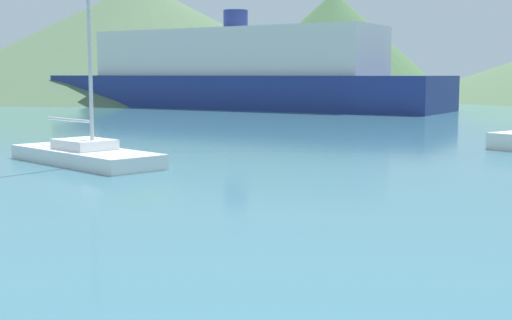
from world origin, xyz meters
TOP-DOWN VIEW (x-y plane):
  - sailboat_inner at (-8.39, 20.82)m, footprint 6.37×4.59m
  - ferry_distant at (-17.04, 58.52)m, footprint 36.77×15.98m
  - hill_west at (-37.89, 81.55)m, footprint 55.86×55.86m
  - hill_central at (-13.44, 80.82)m, footprint 26.71×26.71m

SIDE VIEW (x-z plane):
  - sailboat_inner at x=-8.39m, z-range -5.10..5.92m
  - ferry_distant at x=-17.04m, z-range -1.21..7.01m
  - hill_central at x=-13.44m, z-range 0.00..12.04m
  - hill_west at x=-37.89m, z-range 0.00..14.08m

